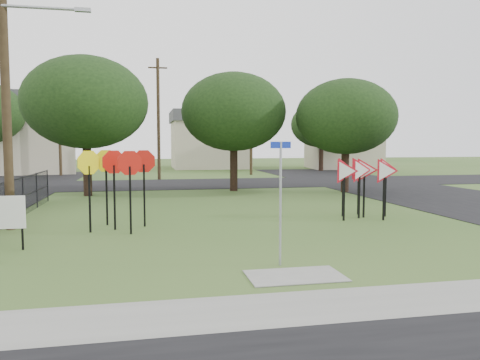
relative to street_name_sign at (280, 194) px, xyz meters
name	(u,v)px	position (x,y,z in m)	size (l,w,h in m)	color
ground	(266,251)	(0.06, 1.47, -1.62)	(140.00, 140.00, 0.00)	#33531F
sidewalk	(328,305)	(0.06, -2.73, -1.61)	(30.00, 1.60, 0.02)	gray
planting_strip	(360,333)	(0.06, -3.93, -1.62)	(30.00, 0.80, 0.02)	#33531F
street_right	(441,196)	(12.06, 11.47, -1.61)	(8.00, 50.00, 0.02)	black
street_far	(191,184)	(0.06, 21.47, -1.61)	(60.00, 8.00, 0.02)	black
curb_pad	(295,276)	(0.06, -0.93, -1.61)	(2.00, 1.20, 0.02)	gray
street_name_sign	(280,194)	(0.00, 0.00, 0.00)	(0.54, 0.25, 2.81)	#9B9DA3
stop_sign_cluster	(117,171)	(-3.87, 5.29, 0.27)	(2.39, 1.94, 2.57)	black
yield_sign_cluster	(363,173)	(4.92, 5.91, 0.06)	(2.91, 1.81, 2.28)	black
info_board	(2,214)	(-6.61, 2.81, -0.68)	(1.14, 0.06, 1.42)	black
utility_pole_main	(7,65)	(-7.18, 5.96, 3.59)	(3.55, 0.33, 10.00)	#3C2E1C
far_pole_a	(158,118)	(-1.94, 25.47, 2.98)	(1.40, 0.24, 9.00)	#3C2E1C
far_pole_b	(251,124)	(6.06, 29.47, 2.72)	(1.40, 0.24, 8.50)	#3C2E1C
far_pole_c	(59,121)	(-9.94, 31.47, 2.98)	(1.40, 0.24, 9.00)	#3C2E1C
fence_run	(15,199)	(-7.54, 7.72, -0.84)	(0.05, 11.55, 1.50)	black
house_left	(21,133)	(-13.94, 35.47, 2.03)	(10.58, 8.88, 7.20)	beige
house_mid	(209,139)	(4.06, 41.47, 1.52)	(8.40, 8.40, 6.20)	beige
house_right	(343,135)	(18.06, 37.47, 2.03)	(8.30, 8.30, 7.20)	beige
tree_near_left	(86,103)	(-5.94, 15.47, 3.23)	(6.40, 6.40, 7.27)	black
tree_near_mid	(234,112)	(2.06, 16.47, 2.92)	(6.00, 6.00, 6.80)	black
tree_near_right	(346,117)	(8.06, 14.47, 2.60)	(5.60, 5.60, 6.33)	black
tree_far_right	(322,125)	(14.06, 33.47, 2.92)	(6.00, 6.00, 6.80)	black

